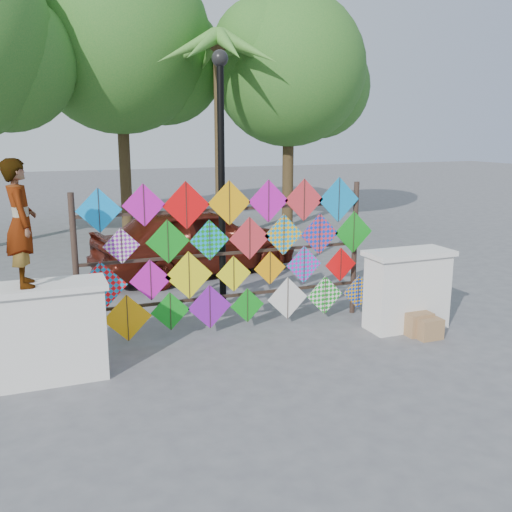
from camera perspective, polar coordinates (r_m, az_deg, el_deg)
name	(u,v)px	position (r m, az deg, el deg)	size (l,w,h in m)	color
ground	(246,345)	(8.62, -1.03, -8.94)	(80.00, 80.00, 0.00)	slate
parapet_left	(52,331)	(7.74, -19.73, -7.11)	(1.40, 0.65, 1.28)	silver
parapet_right	(407,289)	(9.49, 14.89, -3.21)	(1.40, 0.65, 1.28)	silver
kite_rack	(235,255)	(8.95, -2.16, 0.13)	(4.93, 0.24, 2.41)	#30211A
tree_mid	(122,42)	(18.96, -13.23, 20.14)	(6.30, 5.60, 8.61)	#4B3920
tree_east	(291,70)	(18.88, 3.55, 18.06)	(5.40, 4.80, 7.42)	#4B3920
palm_tree	(218,62)	(16.41, -3.77, 18.78)	(3.62, 3.62, 5.83)	#4B3920
vendor_woman	(21,223)	(7.41, -22.48, 3.05)	(0.57, 0.37, 1.55)	#99999E
sedan	(196,240)	(12.66, -6.00, 1.60)	(1.82, 4.53, 1.54)	#4E160D
lamppost	(221,157)	(10.03, -3.50, 9.85)	(0.28, 0.28, 4.46)	black
cardboard_box_near	(416,323)	(9.37, 15.75, -6.46)	(0.41, 0.36, 0.36)	#8C6443
cardboard_box_far	(427,328)	(9.26, 16.76, -6.89)	(0.38, 0.35, 0.32)	#8C6443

